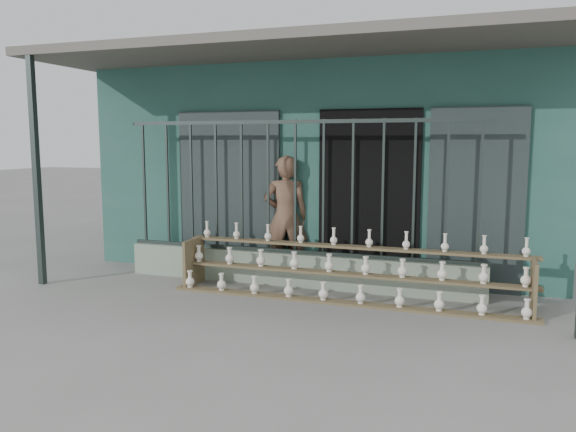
% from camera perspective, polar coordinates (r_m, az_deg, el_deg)
% --- Properties ---
extents(ground, '(60.00, 60.00, 0.00)m').
position_cam_1_polar(ground, '(6.58, -2.90, -9.76)').
color(ground, slate).
extents(workshop_building, '(7.40, 6.60, 3.21)m').
position_cam_1_polar(workshop_building, '(10.33, 5.93, 5.64)').
color(workshop_building, '#28554B').
rests_on(workshop_building, ground).
extents(parapet_wall, '(5.00, 0.20, 0.45)m').
position_cam_1_polar(parapet_wall, '(7.70, 0.73, -5.45)').
color(parapet_wall, gray).
rests_on(parapet_wall, ground).
extents(security_fence, '(5.00, 0.04, 1.80)m').
position_cam_1_polar(security_fence, '(7.53, 0.75, 2.92)').
color(security_fence, '#283330').
rests_on(security_fence, parapet_wall).
extents(shelf_rack, '(4.50, 0.68, 0.85)m').
position_cam_1_polar(shelf_rack, '(7.06, 5.97, -5.58)').
color(shelf_rack, brown).
rests_on(shelf_rack, ground).
extents(elderly_woman, '(0.74, 0.60, 1.77)m').
position_cam_1_polar(elderly_woman, '(8.03, -0.22, -0.13)').
color(elderly_woman, brown).
rests_on(elderly_woman, ground).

